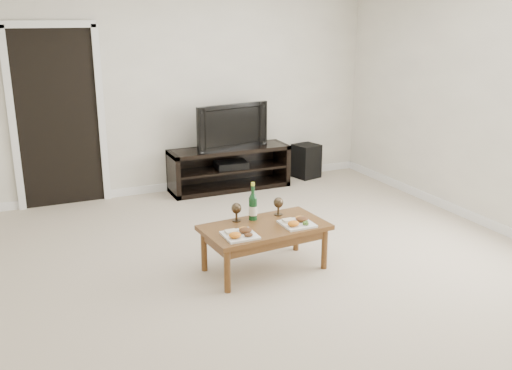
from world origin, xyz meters
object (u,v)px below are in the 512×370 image
object	(u,v)px
subwoofer	(306,161)
television	(229,126)
coffee_table	(265,248)
media_console	(229,168)

from	to	relation	value
subwoofer	television	bearing A→B (deg)	170.71
television	subwoofer	distance (m)	1.33
television	subwoofer	bearing A→B (deg)	-5.15
subwoofer	coffee_table	size ratio (longest dim) A/B	0.43
coffee_table	television	bearing A→B (deg)	75.81
media_console	subwoofer	xyz separation A→B (m)	(1.18, 0.08, -0.04)
media_console	subwoofer	bearing A→B (deg)	4.11
media_console	television	bearing A→B (deg)	0.00
subwoofer	coffee_table	world-z (taller)	subwoofer
media_console	television	world-z (taller)	television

